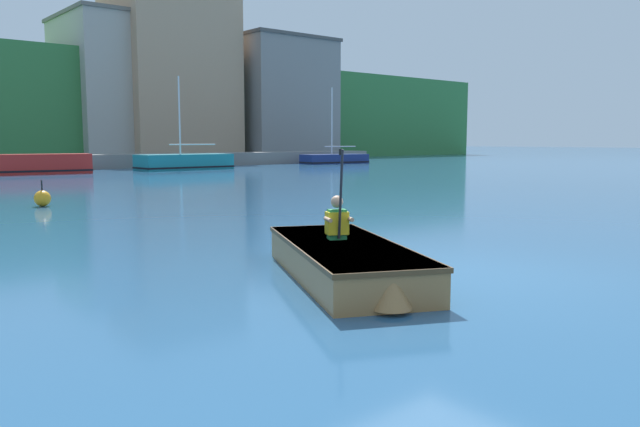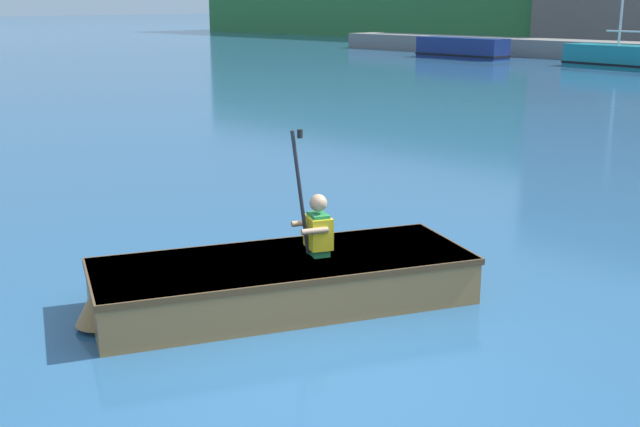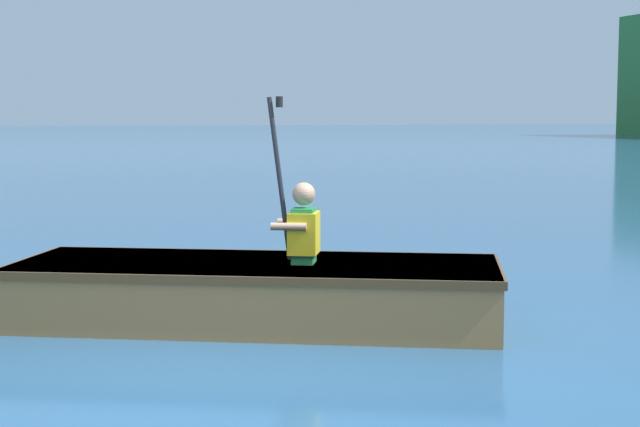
% 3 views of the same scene
% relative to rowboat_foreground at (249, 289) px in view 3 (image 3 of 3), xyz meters
% --- Properties ---
extents(ground_plane, '(300.00, 300.00, 0.00)m').
position_rel_rowboat_foreground_xyz_m(ground_plane, '(1.28, -0.61, -0.26)').
color(ground_plane, '#28567F').
extents(rowboat_foreground, '(2.76, 3.84, 0.46)m').
position_rel_rowboat_foreground_xyz_m(rowboat_foreground, '(0.00, 0.00, 0.00)').
color(rowboat_foreground, '#A3703D').
rests_on(rowboat_foreground, ground).
extents(person_paddler, '(0.43, 0.43, 1.23)m').
position_rel_rowboat_foreground_xyz_m(person_paddler, '(0.17, 0.36, 0.48)').
color(person_paddler, '#267F3F').
rests_on(person_paddler, rowboat_foreground).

